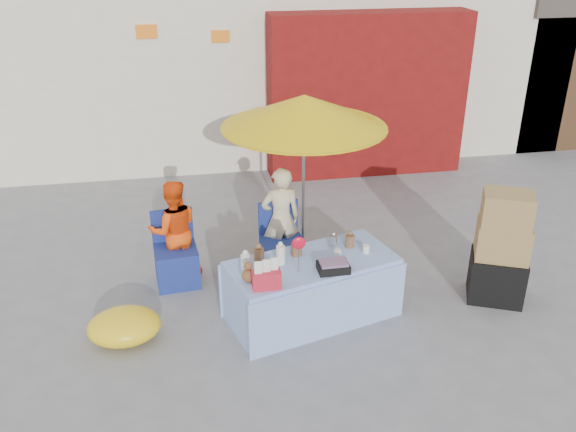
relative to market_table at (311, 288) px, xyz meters
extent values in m
plane|color=slate|center=(-0.42, -0.16, -0.35)|extent=(80.00, 80.00, 0.00)
cube|color=silver|center=(-0.42, 6.84, 1.90)|extent=(12.00, 5.00, 4.50)
cube|color=maroon|center=(1.78, 4.04, 0.95)|extent=(3.20, 0.60, 2.60)
cube|color=#4C331E|center=(6.08, 5.84, 0.85)|extent=(2.60, 3.00, 2.40)
cube|color=orange|center=(-1.62, 4.32, 2.00)|extent=(0.32, 0.04, 0.20)
cube|color=orange|center=(-0.52, 4.32, 1.90)|extent=(0.28, 0.04, 0.18)
cube|color=#94B0ED|center=(0.01, 0.00, -0.01)|extent=(1.87, 1.21, 0.68)
cube|color=#94B0ED|center=(0.11, -0.38, -0.03)|extent=(1.71, 0.50, 0.64)
cube|color=#94B0ED|center=(-0.10, 0.39, -0.03)|extent=(1.71, 0.50, 0.64)
cylinder|color=white|center=(-0.69, -0.05, 0.41)|extent=(0.12, 0.12, 0.16)
cylinder|color=brown|center=(-0.54, 0.09, 0.40)|extent=(0.13, 0.13, 0.15)
cylinder|color=white|center=(-0.32, 0.01, 0.43)|extent=(0.11, 0.11, 0.20)
cylinder|color=brown|center=(-0.13, 0.15, 0.39)|extent=(0.15, 0.15, 0.13)
cylinder|color=#B2B2B7|center=(0.30, 0.29, 0.39)|extent=(0.10, 0.10, 0.11)
cylinder|color=brown|center=(0.46, 0.23, 0.40)|extent=(0.12, 0.12, 0.14)
cylinder|color=white|center=(0.28, 0.03, 0.37)|extent=(0.09, 0.09, 0.08)
cylinder|color=white|center=(0.60, 0.08, 0.37)|extent=(0.09, 0.09, 0.08)
sphere|color=brown|center=(-0.69, -0.28, 0.40)|extent=(0.14, 0.14, 0.14)
ellipsoid|color=red|center=(-0.18, -0.19, 0.65)|extent=(0.14, 0.08, 0.14)
cube|color=red|center=(-0.53, -0.43, 0.42)|extent=(0.30, 0.20, 0.18)
cube|color=black|center=(0.17, -0.23, 0.37)|extent=(0.36, 0.29, 0.08)
cube|color=navy|center=(-1.39, 0.94, -0.12)|extent=(0.52, 0.50, 0.45)
cube|color=navy|center=(-1.41, 1.16, 0.30)|extent=(0.48, 0.08, 0.40)
cube|color=navy|center=(-0.14, 0.94, -0.12)|extent=(0.52, 0.50, 0.45)
cube|color=navy|center=(-0.16, 1.16, 0.30)|extent=(0.48, 0.08, 0.40)
imported|color=#FF4B0D|center=(-1.39, 1.09, 0.26)|extent=(0.63, 0.52, 1.22)
imported|color=beige|center=(-0.14, 1.09, 0.30)|extent=(0.50, 0.35, 1.29)
cylinder|color=gray|center=(0.16, 1.24, 0.65)|extent=(0.04, 0.04, 2.00)
cone|color=#E1B80B|center=(0.16, 1.24, 1.55)|extent=(1.90, 1.90, 0.38)
cylinder|color=#E1B80B|center=(0.16, 1.24, 1.37)|extent=(1.90, 1.90, 0.02)
cube|color=black|center=(2.10, -0.01, -0.09)|extent=(0.72, 0.67, 0.53)
cube|color=#9C7846|center=(2.10, -0.01, 0.38)|extent=(0.67, 0.61, 0.40)
cube|color=#9C7846|center=(2.08, -0.03, 0.76)|extent=(0.62, 0.55, 0.36)
ellipsoid|color=yellow|center=(-1.93, -0.07, -0.18)|extent=(0.86, 0.76, 0.33)
camera|label=1|loc=(-1.21, -5.30, 3.45)|focal=38.00mm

